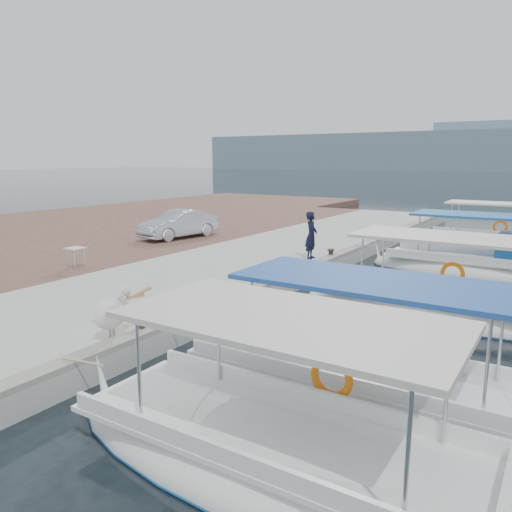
{
  "coord_description": "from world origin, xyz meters",
  "views": [
    {
      "loc": [
        7.21,
        -10.83,
        4.18
      ],
      "look_at": [
        -1.0,
        2.17,
        1.2
      ],
      "focal_mm": 35.0,
      "sensor_mm": 36.0,
      "label": 1
    }
  ],
  "objects_px": {
    "fishing_caique_b": "(358,395)",
    "fishing_caique_c": "(430,312)",
    "fishing_caique_d": "(469,269)",
    "fishing_caique_a": "(276,463)",
    "fishing_caique_e": "(489,247)",
    "parked_car": "(179,224)",
    "fisherman": "(311,235)",
    "pelican": "(112,313)"
  },
  "relations": [
    {
      "from": "fishing_caique_b",
      "to": "fishing_caique_c",
      "type": "bearing_deg",
      "value": 91.25
    },
    {
      "from": "fishing_caique_b",
      "to": "fishing_caique_d",
      "type": "distance_m",
      "value": 11.76
    },
    {
      "from": "fishing_caique_a",
      "to": "fishing_caique_d",
      "type": "xyz_separation_m",
      "value": [
        0.08,
        14.26,
        0.07
      ]
    },
    {
      "from": "fishing_caique_e",
      "to": "fishing_caique_c",
      "type": "bearing_deg",
      "value": -89.44
    },
    {
      "from": "fishing_caique_d",
      "to": "parked_car",
      "type": "relative_size",
      "value": 1.79
    },
    {
      "from": "fisherman",
      "to": "fishing_caique_e",
      "type": "bearing_deg",
      "value": -41.41
    },
    {
      "from": "fishing_caique_d",
      "to": "fisherman",
      "type": "bearing_deg",
      "value": -150.82
    },
    {
      "from": "fishing_caique_b",
      "to": "fisherman",
      "type": "bearing_deg",
      "value": 120.74
    },
    {
      "from": "pelican",
      "to": "fisherman",
      "type": "distance_m",
      "value": 9.94
    },
    {
      "from": "parked_car",
      "to": "fisherman",
      "type": "bearing_deg",
      "value": 0.37
    },
    {
      "from": "fishing_caique_a",
      "to": "pelican",
      "type": "bearing_deg",
      "value": 163.05
    },
    {
      "from": "fishing_caique_d",
      "to": "fisherman",
      "type": "relative_size",
      "value": 3.99
    },
    {
      "from": "fishing_caique_a",
      "to": "parked_car",
      "type": "bearing_deg",
      "value": 135.0
    },
    {
      "from": "fishing_caique_c",
      "to": "pelican",
      "type": "distance_m",
      "value": 8.35
    },
    {
      "from": "fishing_caique_c",
      "to": "fisherman",
      "type": "relative_size",
      "value": 4.14
    },
    {
      "from": "fishing_caique_c",
      "to": "parked_car",
      "type": "relative_size",
      "value": 1.85
    },
    {
      "from": "fishing_caique_b",
      "to": "parked_car",
      "type": "xyz_separation_m",
      "value": [
        -12.91,
        10.19,
        1.03
      ]
    },
    {
      "from": "fishing_caique_c",
      "to": "fishing_caique_e",
      "type": "relative_size",
      "value": 1.03
    },
    {
      "from": "fishing_caique_d",
      "to": "parked_car",
      "type": "xyz_separation_m",
      "value": [
        -12.77,
        -1.57,
        0.97
      ]
    },
    {
      "from": "parked_car",
      "to": "pelican",
      "type": "bearing_deg",
      "value": -44.73
    },
    {
      "from": "pelican",
      "to": "fisherman",
      "type": "xyz_separation_m",
      "value": [
        -0.3,
        9.93,
        0.34
      ]
    },
    {
      "from": "fisherman",
      "to": "parked_car",
      "type": "bearing_deg",
      "value": 69.28
    },
    {
      "from": "fishing_caique_c",
      "to": "parked_car",
      "type": "xyz_separation_m",
      "value": [
        -12.79,
        4.51,
        1.03
      ]
    },
    {
      "from": "fishing_caique_a",
      "to": "fisherman",
      "type": "relative_size",
      "value": 4.02
    },
    {
      "from": "fishing_caique_b",
      "to": "fishing_caique_c",
      "type": "xyz_separation_m",
      "value": [
        -0.12,
        5.68,
        -0.0
      ]
    },
    {
      "from": "fishing_caique_a",
      "to": "parked_car",
      "type": "distance_m",
      "value": 17.98
    },
    {
      "from": "fishing_caique_a",
      "to": "fishing_caique_e",
      "type": "relative_size",
      "value": 1.0
    },
    {
      "from": "fishing_caique_d",
      "to": "fisherman",
      "type": "xyz_separation_m",
      "value": [
        -5.14,
        -2.87,
        1.2
      ]
    },
    {
      "from": "parked_car",
      "to": "fishing_caique_c",
      "type": "bearing_deg",
      "value": -9.35
    },
    {
      "from": "fishing_caique_a",
      "to": "fishing_caique_c",
      "type": "distance_m",
      "value": 8.18
    },
    {
      "from": "fishing_caique_a",
      "to": "fishing_caique_c",
      "type": "relative_size",
      "value": 0.97
    },
    {
      "from": "fishing_caique_c",
      "to": "parked_car",
      "type": "distance_m",
      "value": 13.6
    },
    {
      "from": "pelican",
      "to": "fishing_caique_e",
      "type": "bearing_deg",
      "value": 75.63
    },
    {
      "from": "fishing_caique_b",
      "to": "fishing_caique_e",
      "type": "bearing_deg",
      "value": 90.78
    },
    {
      "from": "fishing_caique_e",
      "to": "fisherman",
      "type": "distance_m",
      "value": 10.06
    },
    {
      "from": "fisherman",
      "to": "parked_car",
      "type": "relative_size",
      "value": 0.45
    },
    {
      "from": "fishing_caique_d",
      "to": "pelican",
      "type": "relative_size",
      "value": 5.16
    },
    {
      "from": "pelican",
      "to": "fisherman",
      "type": "relative_size",
      "value": 0.77
    },
    {
      "from": "fishing_caique_b",
      "to": "fishing_caique_c",
      "type": "distance_m",
      "value": 5.68
    },
    {
      "from": "fishing_caique_c",
      "to": "fishing_caique_b",
      "type": "bearing_deg",
      "value": -88.75
    },
    {
      "from": "fishing_caique_b",
      "to": "fishing_caique_c",
      "type": "height_order",
      "value": "same"
    },
    {
      "from": "fishing_caique_c",
      "to": "fishing_caique_e",
      "type": "distance_m",
      "value": 11.81
    }
  ]
}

